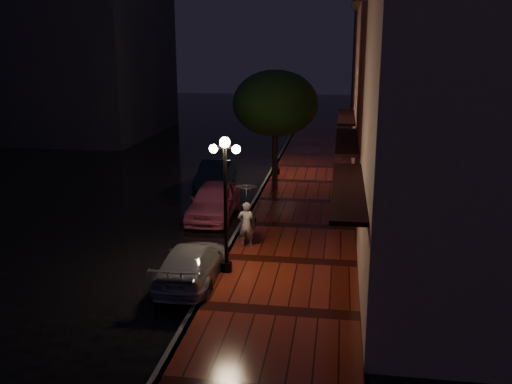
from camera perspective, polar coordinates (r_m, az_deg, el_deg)
The scene contains 15 objects.
ground at distance 23.07m, azimuth -1.35°, elevation -3.46°, with size 120.00×120.00×0.00m, color black.
sidewalk at distance 22.79m, azimuth 4.24°, elevation -3.53°, with size 4.50×60.00×0.15m, color #44140C.
curb at distance 23.05m, azimuth -1.35°, elevation -3.28°, with size 0.25×60.00×0.15m, color #595451.
storefront_near at distance 16.18m, azimuth 19.86°, elevation 3.32°, with size 5.00×8.00×8.50m, color gray.
storefront_mid at distance 23.86m, azimuth 16.51°, elevation 10.05°, with size 5.00×8.00×11.00m, color #511914.
storefront_far at distance 31.86m, azimuth 14.48°, elevation 9.43°, with size 5.00×8.00×9.00m, color #8C5951.
storefront_extra at distance 41.76m, azimuth 13.19°, elevation 11.36°, with size 5.00×12.00×10.00m, color #511914.
streetlamp_near at distance 17.55m, azimuth -3.07°, elevation -0.50°, with size 0.96×0.36×4.31m.
streetlamp_far at distance 31.12m, azimuth 2.10°, elevation 6.24°, with size 0.96×0.36×4.31m.
street_tree at distance 27.91m, azimuth 1.96°, elevation 8.66°, with size 4.16×4.16×5.80m.
pink_car at distance 24.03m, azimuth -4.24°, elevation -0.86°, with size 1.79×4.44×1.51m, color #CA5380.
navy_car at distance 28.83m, azimuth -4.02°, elevation 1.71°, with size 1.51×4.34×1.43m, color black.
silver_car at distance 17.81m, azimuth -6.41°, elevation -7.09°, with size 1.72×4.24×1.23m, color #97979E.
woman_with_umbrella at distance 20.00m, azimuth -0.97°, elevation -1.35°, with size 0.95×0.97×2.29m.
parking_meter at distance 20.73m, azimuth -1.07°, elevation -2.85°, with size 0.15×0.13×1.31m.
Camera 1 is at (3.78, -21.58, 7.22)m, focal length 40.00 mm.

